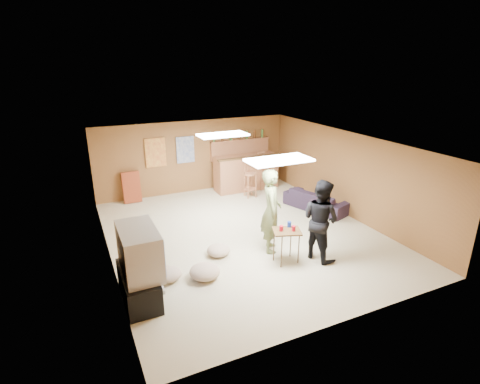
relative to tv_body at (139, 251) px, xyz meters
name	(u,v)px	position (x,y,z in m)	size (l,w,h in m)	color
ground	(244,234)	(2.65, 1.50, -0.90)	(7.00, 7.00, 0.00)	#C1B894
ceiling	(244,143)	(2.65, 1.50, 1.30)	(6.00, 7.00, 0.02)	silver
wall_back	(195,156)	(2.65, 5.00, 0.20)	(6.00, 0.02, 2.20)	brown
wall_front	(346,261)	(2.65, -2.00, 0.20)	(6.00, 0.02, 2.20)	brown
wall_left	(106,212)	(-0.35, 1.50, 0.20)	(0.02, 7.00, 2.20)	brown
wall_right	(348,174)	(5.65, 1.50, 0.20)	(0.02, 7.00, 2.20)	brown
tv_stand	(139,285)	(-0.07, 0.00, -0.65)	(0.55, 1.30, 0.50)	black
dvd_box	(152,287)	(0.15, 0.00, -0.75)	(0.35, 0.50, 0.08)	#B2B2B7
tv_body	(139,251)	(0.00, 0.00, 0.00)	(0.60, 1.10, 0.80)	#B2B2B7
tv_screen	(158,247)	(0.31, 0.00, 0.00)	(0.02, 0.95, 0.65)	navy
bar_counter	(246,172)	(4.15, 4.45, -0.35)	(2.00, 0.60, 1.10)	#995B37
bar_lip	(250,157)	(4.15, 4.20, 0.20)	(2.10, 0.12, 0.05)	#422C15
bar_shelf	(240,140)	(4.15, 4.90, 0.60)	(2.00, 0.18, 0.05)	#995B37
bar_backing	(240,149)	(4.15, 4.92, 0.30)	(2.00, 0.14, 0.60)	#995B37
poster_left	(156,153)	(1.45, 4.96, 0.45)	(0.60, 0.03, 0.85)	#BF3F26
poster_right	(185,150)	(2.35, 4.96, 0.45)	(0.55, 0.03, 0.80)	#334C99
folding_chair_stack	(132,187)	(0.65, 4.80, -0.45)	(0.50, 0.14, 0.90)	#95381B
ceiling_panel_front	(279,160)	(2.65, 0.00, 1.27)	(1.20, 0.60, 0.04)	white
ceiling_panel_back	(223,135)	(2.65, 2.70, 1.27)	(1.20, 0.60, 0.04)	white
person_olive	(271,211)	(2.85, 0.58, 0.01)	(0.66, 0.43, 1.81)	#616B3E
person_black	(321,220)	(3.60, -0.14, -0.05)	(0.83, 0.64, 1.70)	black
sofa	(316,200)	(5.15, 2.09, -0.64)	(1.81, 0.71, 0.53)	black
tray_table	(286,246)	(2.88, -0.02, -0.55)	(0.54, 0.43, 0.71)	#422C15
cup_red_near	(281,228)	(2.77, 0.02, -0.14)	(0.08, 0.08, 0.11)	red
cup_red_far	(294,228)	(2.99, -0.09, -0.14)	(0.08, 0.08, 0.11)	red
cup_blue	(289,224)	(3.01, 0.11, -0.14)	(0.08, 0.08, 0.11)	navy
bar_stool_left	(250,176)	(3.94, 3.75, -0.25)	(0.41, 0.41, 1.29)	#995B37
bar_stool_right	(263,169)	(4.64, 4.24, -0.24)	(0.42, 0.42, 1.31)	#995B37
cushion_near_tv	(205,272)	(1.18, 0.12, -0.77)	(0.58, 0.58, 0.26)	tan
cushion_mid	(218,250)	(1.74, 0.83, -0.79)	(0.49, 0.49, 0.22)	tan
cushion_far	(168,274)	(0.53, 0.36, -0.79)	(0.51, 0.51, 0.23)	tan
bottle_row	(239,135)	(4.09, 4.88, 0.75)	(1.76, 0.08, 0.26)	#3F7233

